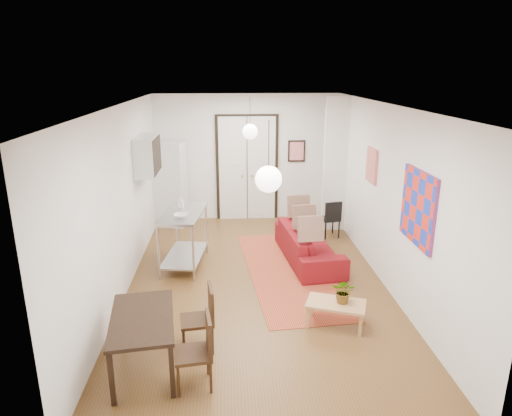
{
  "coord_description": "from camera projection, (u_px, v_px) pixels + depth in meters",
  "views": [
    {
      "loc": [
        -0.45,
        -6.91,
        3.42
      ],
      "look_at": [
        -0.0,
        0.18,
        1.25
      ],
      "focal_mm": 32.0,
      "sensor_mm": 36.0,
      "label": 1
    }
  ],
  "objects": [
    {
      "name": "floor",
      "position": [
        257.0,
        283.0,
        7.62
      ],
      "size": [
        7.0,
        7.0,
        0.0
      ],
      "primitive_type": "plane",
      "color": "brown",
      "rests_on": "ground"
    },
    {
      "name": "ceiling",
      "position": [
        257.0,
        105.0,
        6.77
      ],
      "size": [
        4.2,
        7.0,
        0.02
      ],
      "primitive_type": "cube",
      "color": "white",
      "rests_on": "wall_back"
    },
    {
      "name": "wall_back",
      "position": [
        247.0,
        158.0,
        10.53
      ],
      "size": [
        4.2,
        0.02,
        2.9
      ],
      "primitive_type": "cube",
      "color": "white",
      "rests_on": "floor"
    },
    {
      "name": "wall_front",
      "position": [
        284.0,
        312.0,
        3.85
      ],
      "size": [
        4.2,
        0.02,
        2.9
      ],
      "primitive_type": "cube",
      "color": "white",
      "rests_on": "floor"
    },
    {
      "name": "wall_left",
      "position": [
        122.0,
        202.0,
        7.07
      ],
      "size": [
        0.02,
        7.0,
        2.9
      ],
      "primitive_type": "cube",
      "color": "white",
      "rests_on": "floor"
    },
    {
      "name": "wall_right",
      "position": [
        387.0,
        197.0,
        7.32
      ],
      "size": [
        0.02,
        7.0,
        2.9
      ],
      "primitive_type": "cube",
      "color": "white",
      "rests_on": "floor"
    },
    {
      "name": "double_doors",
      "position": [
        247.0,
        169.0,
        10.56
      ],
      "size": [
        1.44,
        0.06,
        2.5
      ],
      "primitive_type": "cube",
      "color": "silver",
      "rests_on": "wall_back"
    },
    {
      "name": "stub_partition",
      "position": [
        335.0,
        165.0,
        9.74
      ],
      "size": [
        0.5,
        0.1,
        2.9
      ],
      "primitive_type": "cube",
      "color": "white",
      "rests_on": "floor"
    },
    {
      "name": "wall_cabinet",
      "position": [
        147.0,
        155.0,
        8.38
      ],
      "size": [
        0.35,
        1.0,
        0.7
      ],
      "primitive_type": "cube",
      "color": "silver",
      "rests_on": "wall_left"
    },
    {
      "name": "painting_popart",
      "position": [
        418.0,
        208.0,
        6.07
      ],
      "size": [
        0.05,
        1.0,
        1.0
      ],
      "primitive_type": "cube",
      "color": "red",
      "rests_on": "wall_right"
    },
    {
      "name": "painting_abstract",
      "position": [
        372.0,
        165.0,
        7.98
      ],
      "size": [
        0.05,
        0.5,
        0.6
      ],
      "primitive_type": "cube",
      "color": "beige",
      "rests_on": "wall_right"
    },
    {
      "name": "poster_back",
      "position": [
        297.0,
        151.0,
        10.53
      ],
      "size": [
        0.4,
        0.03,
        0.5
      ],
      "primitive_type": "cube",
      "color": "red",
      "rests_on": "wall_back"
    },
    {
      "name": "print_left",
      "position": [
        144.0,
        148.0,
        8.83
      ],
      "size": [
        0.03,
        0.44,
        0.54
      ],
      "primitive_type": "cube",
      "color": "#A16643",
      "rests_on": "wall_left"
    },
    {
      "name": "pendant_back",
      "position": [
        250.0,
        132.0,
        8.87
      ],
      "size": [
        0.3,
        0.3,
        0.8
      ],
      "color": "white",
      "rests_on": "ceiling"
    },
    {
      "name": "pendant_front",
      "position": [
        268.0,
        179.0,
        5.05
      ],
      "size": [
        0.3,
        0.3,
        0.8
      ],
      "color": "white",
      "rests_on": "ceiling"
    },
    {
      "name": "kilim_rug",
      "position": [
        289.0,
        271.0,
        8.04
      ],
      "size": [
        1.71,
        3.79,
        0.01
      ],
      "primitive_type": "cube",
      "rotation": [
        0.0,
        0.0,
        0.09
      ],
      "color": "#B1502C",
      "rests_on": "floor"
    },
    {
      "name": "sofa",
      "position": [
        309.0,
        244.0,
        8.44
      ],
      "size": [
        1.05,
        2.18,
        0.62
      ],
      "primitive_type": "imported",
      "rotation": [
        0.0,
        0.0,
        1.68
      ],
      "color": "maroon",
      "rests_on": "floor"
    },
    {
      "name": "coffee_table",
      "position": [
        336.0,
        306.0,
        6.26
      ],
      "size": [
        0.9,
        0.69,
        0.35
      ],
      "rotation": [
        0.0,
        0.0,
        -0.35
      ],
      "color": "tan",
      "rests_on": "floor"
    },
    {
      "name": "potted_plant",
      "position": [
        344.0,
        291.0,
        6.2
      ],
      "size": [
        0.38,
        0.36,
        0.34
      ],
      "primitive_type": "imported",
      "rotation": [
        0.0,
        0.0,
        -0.35
      ],
      "color": "#30622C",
      "rests_on": "coffee_table"
    },
    {
      "name": "kitchen_counter",
      "position": [
        184.0,
        230.0,
        8.09
      ],
      "size": [
        0.83,
        1.4,
        1.02
      ],
      "rotation": [
        0.0,
        0.0,
        -0.13
      ],
      "color": "#B7BABD",
      "rests_on": "floor"
    },
    {
      "name": "bowl",
      "position": [
        181.0,
        216.0,
        7.69
      ],
      "size": [
        0.27,
        0.27,
        0.06
      ],
      "primitive_type": "imported",
      "rotation": [
        0.0,
        0.0,
        -0.13
      ],
      "color": "beige",
      "rests_on": "kitchen_counter"
    },
    {
      "name": "soap_bottle",
      "position": [
        181.0,
        202.0,
        8.19
      ],
      "size": [
        0.11,
        0.11,
        0.21
      ],
      "primitive_type": "imported",
      "rotation": [
        0.0,
        0.0,
        -0.13
      ],
      "color": "teal",
      "rests_on": "kitchen_counter"
    },
    {
      "name": "fridge",
      "position": [
        170.0,
        184.0,
        10.24
      ],
      "size": [
        0.76,
        0.76,
        1.89
      ],
      "primitive_type": "cube",
      "rotation": [
        0.0,
        0.0,
        -0.14
      ],
      "color": "silver",
      "rests_on": "floor"
    },
    {
      "name": "dining_table",
      "position": [
        142.0,
        323.0,
        5.27
      ],
      "size": [
        0.87,
        1.33,
        0.69
      ],
      "rotation": [
        0.0,
        0.0,
        0.13
      ],
      "color": "black",
      "rests_on": "floor"
    },
    {
      "name": "dining_chair_near",
      "position": [
        197.0,
        311.0,
        5.76
      ],
      "size": [
        0.46,
        0.6,
        0.85
      ],
      "rotation": [
        0.0,
        0.0,
        -1.44
      ],
      "color": "#351F11",
      "rests_on": "floor"
    },
    {
      "name": "dining_chair_far",
      "position": [
        193.0,
        343.0,
        5.09
      ],
      "size": [
        0.46,
        0.6,
        0.85
      ],
      "rotation": [
        0.0,
        0.0,
        -1.44
      ],
      "color": "#351F11",
      "rests_on": "floor"
    },
    {
      "name": "black_side_chair",
      "position": [
        329.0,
        215.0,
        9.66
      ],
      "size": [
        0.43,
        0.44,
        0.8
      ],
      "rotation": [
        0.0,
        0.0,
        3.35
      ],
      "color": "black",
      "rests_on": "floor"
    }
  ]
}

